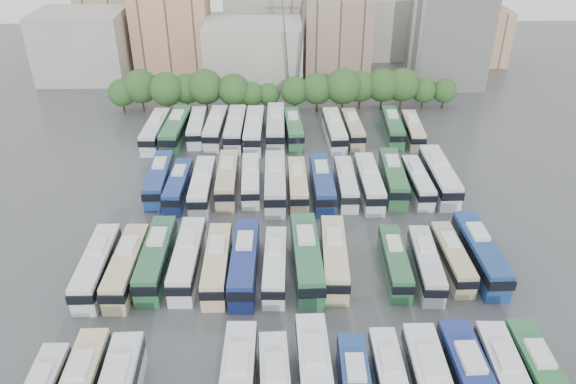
{
  "coord_description": "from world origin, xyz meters",
  "views": [
    {
      "loc": [
        -1.39,
        -56.39,
        40.3
      ],
      "look_at": [
        0.01,
        6.95,
        3.0
      ],
      "focal_mm": 35.0,
      "sensor_mm": 36.0,
      "label": 1
    }
  ],
  "objects_px": {
    "bus_r2_s1": "(159,179)",
    "bus_r3_s0": "(156,131)",
    "bus_r1_s6": "(275,265)",
    "bus_r1_s11": "(426,264)",
    "bus_r1_s7": "(307,257)",
    "bus_r1_s8": "(334,257)",
    "bus_r3_s5": "(254,129)",
    "bus_r2_s5": "(251,179)",
    "bus_r3_s4": "(235,128)",
    "bus_r1_s4": "(217,264)",
    "bus_r3_s1": "(176,129)",
    "bus_r0_s13": "(543,381)",
    "bus_r2_s4": "(227,178)",
    "bus_r1_s2": "(156,258)",
    "bus_r3_s13": "(413,130)",
    "bus_r1_s5": "(244,262)",
    "bus_r1_s12": "(452,257)",
    "bus_r2_s9": "(346,183)",
    "bus_r1_s1": "(127,266)",
    "bus_r2_s10": "(369,182)",
    "bus_r2_s6": "(275,182)",
    "bus_r1_s0": "(97,266)",
    "bus_r3_s7": "(293,128)",
    "bus_r1_s3": "(188,258)",
    "bus_r3_s10": "(353,128)",
    "bus_r1_s10": "(395,262)",
    "bus_r3_s3": "(216,127)",
    "bus_r3_s12": "(393,127)",
    "bus_r2_s12": "(417,181)",
    "bus_r2_s2": "(178,185)",
    "bus_r2_s7": "(298,184)",
    "bus_r1_s13": "(480,253)",
    "bus_r2_s11": "(393,177)",
    "bus_r3_s9": "(334,130)",
    "bus_r0_s7": "(315,379)",
    "bus_r2_s3": "(202,185)",
    "bus_r3_s2": "(197,127)",
    "bus_r2_s8": "(322,183)",
    "bus_r2_s13": "(439,176)",
    "apartment_tower": "(451,19)"
  },
  "relations": [
    {
      "from": "bus_r2_s1",
      "to": "bus_r3_s0",
      "type": "relative_size",
      "value": 0.97
    },
    {
      "from": "bus_r1_s6",
      "to": "bus_r1_s11",
      "type": "height_order",
      "value": "bus_r1_s6"
    },
    {
      "from": "bus_r1_s11",
      "to": "bus_r1_s7",
      "type": "bearing_deg",
      "value": 178.59
    },
    {
      "from": "bus_r1_s8",
      "to": "bus_r3_s5",
      "type": "bearing_deg",
      "value": 108.42
    },
    {
      "from": "bus_r2_s5",
      "to": "bus_r3_s4",
      "type": "distance_m",
      "value": 17.56
    },
    {
      "from": "bus_r1_s4",
      "to": "bus_r3_s1",
      "type": "xyz_separation_m",
      "value": [
        -9.93,
        36.09,
        0.23
      ]
    },
    {
      "from": "bus_r0_s13",
      "to": "bus_r1_s6",
      "type": "height_order",
      "value": "bus_r0_s13"
    },
    {
      "from": "bus_r2_s4",
      "to": "bus_r1_s2",
      "type": "bearing_deg",
      "value": -110.44
    },
    {
      "from": "bus_r0_s13",
      "to": "bus_r3_s13",
      "type": "distance_m",
      "value": 52.94
    },
    {
      "from": "bus_r1_s5",
      "to": "bus_r2_s4",
      "type": "relative_size",
      "value": 1.04
    },
    {
      "from": "bus_r1_s12",
      "to": "bus_r2_s9",
      "type": "bearing_deg",
      "value": 118.94
    },
    {
      "from": "bus_r1_s6",
      "to": "bus_r3_s13",
      "type": "bearing_deg",
      "value": 59.36
    },
    {
      "from": "bus_r1_s1",
      "to": "bus_r2_s10",
      "type": "distance_m",
      "value": 34.59
    },
    {
      "from": "bus_r1_s8",
      "to": "bus_r2_s6",
      "type": "relative_size",
      "value": 0.95
    },
    {
      "from": "bus_r1_s0",
      "to": "bus_r2_s5",
      "type": "bearing_deg",
      "value": 49.81
    },
    {
      "from": "bus_r3_s0",
      "to": "bus_r3_s7",
      "type": "relative_size",
      "value": 1.06
    },
    {
      "from": "bus_r1_s3",
      "to": "bus_r3_s10",
      "type": "distance_m",
      "value": 42.38
    },
    {
      "from": "bus_r1_s10",
      "to": "bus_r3_s3",
      "type": "distance_m",
      "value": 43.77
    },
    {
      "from": "bus_r3_s5",
      "to": "bus_r3_s12",
      "type": "relative_size",
      "value": 1.11
    },
    {
      "from": "bus_r1_s5",
      "to": "bus_r2_s5",
      "type": "relative_size",
      "value": 1.13
    },
    {
      "from": "bus_r3_s4",
      "to": "bus_r2_s12",
      "type": "bearing_deg",
      "value": -32.93
    },
    {
      "from": "bus_r1_s8",
      "to": "bus_r2_s2",
      "type": "height_order",
      "value": "bus_r1_s8"
    },
    {
      "from": "bus_r1_s0",
      "to": "bus_r2_s7",
      "type": "relative_size",
      "value": 1.08
    },
    {
      "from": "bus_r1_s7",
      "to": "bus_r3_s7",
      "type": "distance_m",
      "value": 36.08
    },
    {
      "from": "bus_r1_s13",
      "to": "bus_r3_s1",
      "type": "distance_m",
      "value": 52.89
    },
    {
      "from": "bus_r2_s11",
      "to": "bus_r3_s12",
      "type": "xyz_separation_m",
      "value": [
        3.19,
        17.59,
        -0.11
      ]
    },
    {
      "from": "bus_r2_s2",
      "to": "bus_r2_s11",
      "type": "xyz_separation_m",
      "value": [
        30.09,
        1.4,
        0.2
      ]
    },
    {
      "from": "bus_r1_s6",
      "to": "bus_r3_s9",
      "type": "height_order",
      "value": "bus_r3_s9"
    },
    {
      "from": "bus_r0_s7",
      "to": "bus_r2_s3",
      "type": "height_order",
      "value": "bus_r0_s7"
    },
    {
      "from": "bus_r2_s12",
      "to": "bus_r3_s12",
      "type": "distance_m",
      "value": 18.6
    },
    {
      "from": "bus_r1_s12",
      "to": "bus_r2_s12",
      "type": "relative_size",
      "value": 0.98
    },
    {
      "from": "bus_r1_s1",
      "to": "bus_r3_s1",
      "type": "xyz_separation_m",
      "value": [
        -0.0,
        36.3,
        0.18
      ]
    },
    {
      "from": "bus_r3_s13",
      "to": "bus_r1_s0",
      "type": "bearing_deg",
      "value": -137.25
    },
    {
      "from": "bus_r3_s2",
      "to": "bus_r1_s7",
      "type": "bearing_deg",
      "value": -67.12
    },
    {
      "from": "bus_r1_s2",
      "to": "bus_r2_s5",
      "type": "height_order",
      "value": "bus_r1_s2"
    },
    {
      "from": "bus_r0_s13",
      "to": "bus_r2_s4",
      "type": "xyz_separation_m",
      "value": [
        -29.62,
        36.51,
        0.01
      ]
    },
    {
      "from": "bus_r1_s13",
      "to": "bus_r2_s3",
      "type": "bearing_deg",
      "value": 152.39
    },
    {
      "from": "bus_r2_s8",
      "to": "bus_r3_s1",
      "type": "distance_m",
      "value": 29.37
    },
    {
      "from": "bus_r1_s10",
      "to": "bus_r3_s7",
      "type": "distance_m",
      "value": 37.97
    },
    {
      "from": "bus_r2_s1",
      "to": "bus_r2_s13",
      "type": "relative_size",
      "value": 0.91
    },
    {
      "from": "bus_r2_s11",
      "to": "bus_r2_s9",
      "type": "bearing_deg",
      "value": -166.92
    },
    {
      "from": "bus_r0_s7",
      "to": "bus_r1_s1",
      "type": "xyz_separation_m",
      "value": [
        -19.79,
        16.28,
        -0.1
      ]
    },
    {
      "from": "bus_r1_s1",
      "to": "bus_r1_s13",
      "type": "bearing_deg",
      "value": 3.29
    },
    {
      "from": "apartment_tower",
      "to": "bus_r2_s6",
      "type": "relative_size",
      "value": 1.95
    },
    {
      "from": "bus_r1_s5",
      "to": "bus_r2_s8",
      "type": "xyz_separation_m",
      "value": [
        10.0,
        17.71,
        -0.05
      ]
    },
    {
      "from": "bus_r1_s1",
      "to": "bus_r1_s11",
      "type": "relative_size",
      "value": 1.09
    },
    {
      "from": "bus_r1_s2",
      "to": "bus_r3_s5",
      "type": "xyz_separation_m",
      "value": [
        9.96,
        34.78,
        0.08
      ]
    },
    {
      "from": "bus_r1_s7",
      "to": "bus_r2_s6",
      "type": "xyz_separation_m",
      "value": [
        -3.49,
        17.41,
        -0.03
      ]
    },
    {
      "from": "apartment_tower",
      "to": "bus_r3_s9",
      "type": "distance_m",
      "value": 40.39
    },
    {
      "from": "bus_r3_s4",
      "to": "bus_r2_s1",
      "type": "bearing_deg",
      "value": -118.23
    }
  ]
}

